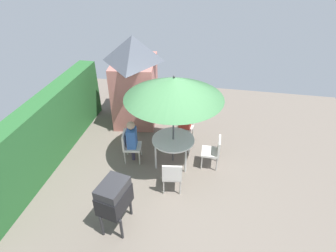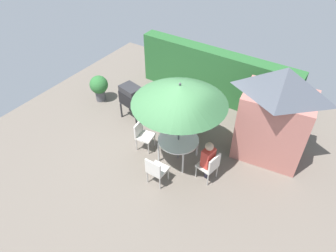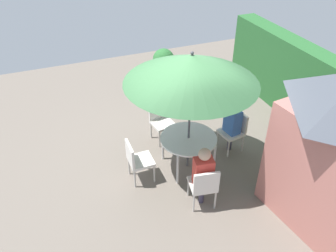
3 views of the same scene
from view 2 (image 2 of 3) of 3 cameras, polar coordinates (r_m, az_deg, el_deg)
The scene contains 13 objects.
ground_plane at distance 9.10m, azimuth -1.72°, elevation -5.25°, with size 11.00×11.00×0.00m, color #6B6056.
hedge_backdrop at distance 10.97m, azimuth 8.76°, elevation 9.25°, with size 5.74×0.53×1.85m.
garden_shed at distance 8.68m, azimuth 19.44°, elevation 2.17°, with size 2.08×1.62×2.85m.
patio_table at distance 8.52m, azimuth 1.94°, elevation -2.82°, with size 1.14×1.14×0.74m.
patio_umbrella at distance 7.54m, azimuth 2.20°, elevation 5.96°, with size 2.45×2.45×2.57m.
bbq_grill at distance 10.01m, azimuth -6.88°, elevation 5.57°, with size 0.79×0.63×1.20m.
chair_near_shed at distance 8.16m, azimuth 7.82°, elevation -7.28°, with size 0.54×0.53×0.90m.
chair_far_side at distance 9.47m, azimuth 4.80°, elevation 1.01°, with size 0.52×0.53×0.90m.
chair_toward_hedge at distance 9.00m, azimuth -4.75°, elevation -1.46°, with size 0.53×0.52×0.90m.
chair_toward_house at distance 7.99m, azimuth -2.29°, elevation -8.11°, with size 0.46×0.47×0.90m.
potted_plant_by_shed at distance 11.18m, azimuth -12.71°, elevation 7.24°, with size 0.64×0.64×0.97m.
person_in_red at distance 8.00m, azimuth 7.50°, elevation -5.70°, with size 0.30×0.38×1.26m.
person_in_blue at distance 9.25m, azimuth 4.69°, elevation 1.96°, with size 0.37×0.29×1.26m.
Camera 2 is at (3.73, -5.19, 6.48)m, focal length 32.73 mm.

